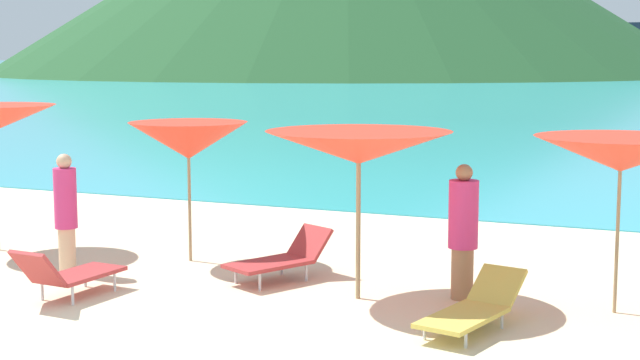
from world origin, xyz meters
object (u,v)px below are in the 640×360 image
Objects in this scene: lounge_chair_2 at (68,273)px; lounge_chair_5 at (473,308)px; umbrella_3 at (359,148)px; beachgoer_1 at (66,210)px; umbrella_2 at (188,141)px; lounge_chair_3 at (281,258)px; umbrella_4 at (621,154)px; beachgoer_0 at (463,229)px.

lounge_chair_2 is 0.86× the size of lounge_chair_5.
umbrella_3 is 4.29m from beachgoer_1.
lounge_chair_5 is at bearing -38.29° from beachgoer_1.
lounge_chair_2 is (-0.23, -2.49, -1.43)m from umbrella_2.
lounge_chair_3 reaches higher than lounge_chair_5.
lounge_chair_5 is at bearing -24.36° from umbrella_3.
umbrella_4 reaches higher than lounge_chair_2.
lounge_chair_3 is at bearing -18.68° from beachgoer_1.
beachgoer_0 is (4.22, -0.54, -0.89)m from umbrella_2.
lounge_chair_5 is 1.46m from beachgoer_0.
lounge_chair_2 is 0.91× the size of beachgoer_0.
beachgoer_0 is (2.47, 0.03, 0.57)m from lounge_chair_3.
umbrella_2 is 1.99m from beachgoer_1.
lounge_chair_2 is 4.89m from beachgoer_0.
umbrella_3 reaches higher than lounge_chair_2.
beachgoer_0 reaches higher than lounge_chair_2.
lounge_chair_2 is 0.97× the size of lounge_chair_3.
beachgoer_1 is (-7.15, -0.93, -0.98)m from umbrella_4.
umbrella_4 is 1.37× the size of lounge_chair_2.
lounge_chair_3 is at bearing -18.00° from umbrella_2.
umbrella_4 is at bearing 27.16° from lounge_chair_3.
umbrella_3 is 3.05m from umbrella_4.
beachgoer_1 is (-4.16, -0.34, -0.99)m from umbrella_3.
lounge_chair_3 is (1.98, 1.93, -0.02)m from lounge_chair_2.
umbrella_3 is at bearing 167.92° from lounge_chair_5.
umbrella_3 is 1.63m from beachgoer_0.
lounge_chair_2 reaches higher than lounge_chair_3.
lounge_chair_3 is (1.75, -0.57, -1.45)m from umbrella_2.
umbrella_4 is 1.25× the size of beachgoer_0.
umbrella_2 is 6.04m from umbrella_4.
umbrella_4 is at bearing 57.12° from lounge_chair_5.
lounge_chair_5 is (1.65, -0.75, -1.63)m from umbrella_3.
umbrella_3 reaches higher than lounge_chair_3.
lounge_chair_5 is 5.86m from beachgoer_1.
umbrella_4 reaches higher than beachgoer_0.
lounge_chair_3 is 2.53m from beachgoer_0.
umbrella_2 reaches higher than lounge_chair_2.
beachgoer_0 is at bearing 122.68° from lounge_chair_5.
lounge_chair_2 is at bearing -36.33° from beachgoer_0.
lounge_chair_3 is at bearing -59.39° from beachgoer_0.
lounge_chair_2 is (-6.25, -2.05, -1.53)m from umbrella_4.
umbrella_2 is 1.23× the size of beachgoer_1.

